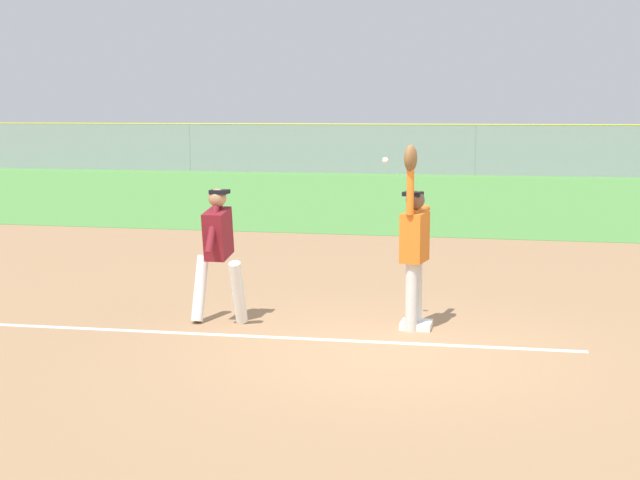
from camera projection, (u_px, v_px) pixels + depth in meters
The scene contains 12 objects.
ground_plane at pixel (390, 349), 9.76m from camera, with size 82.36×82.36×0.00m, color #A37A54.
outfield_grass at pixel (464, 196), 27.57m from camera, with size 51.19×18.87×0.01m, color #549342.
chalk_foul_line at pixel (86, 328), 10.68m from camera, with size 12.00×0.10×0.01m, color white.
first_base at pixel (416, 325), 10.72m from camera, with size 0.38×0.38×0.08m, color white.
fielder at pixel (414, 240), 10.49m from camera, with size 0.34×0.90×2.28m.
runner at pixel (218, 246), 10.82m from camera, with size 0.71×0.84×1.72m.
baseball at pixel (385, 160), 10.49m from camera, with size 0.07×0.07×0.07m, color white.
outfield_fence at pixel (475, 150), 36.54m from camera, with size 51.27×0.08×2.18m.
parked_car_blue at pixel (295, 153), 41.99m from camera, with size 4.52×2.36×1.25m.
parked_car_white at pixel (389, 155), 40.76m from camera, with size 4.53×2.38×1.25m.
parked_car_silver at pixel (483, 156), 39.88m from camera, with size 4.57×2.45×1.25m.
parked_car_black at pixel (590, 157), 38.62m from camera, with size 4.47×2.26×1.25m.
Camera 1 is at (1.20, -9.43, 2.66)m, focal length 48.39 mm.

